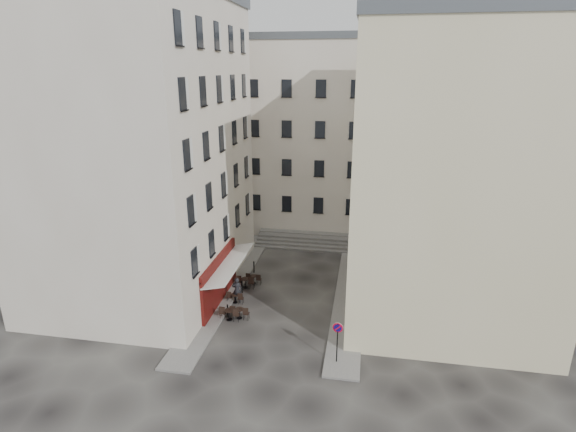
% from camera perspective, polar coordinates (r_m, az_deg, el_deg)
% --- Properties ---
extents(ground, '(90.00, 90.00, 0.00)m').
position_cam_1_polar(ground, '(30.79, -1.14, -12.37)').
color(ground, black).
rests_on(ground, ground).
extents(sidewalk_left, '(2.00, 22.00, 0.12)m').
position_cam_1_polar(sidewalk_left, '(35.17, -7.14, -8.26)').
color(sidewalk_left, slate).
rests_on(sidewalk_left, ground).
extents(sidewalk_right, '(2.00, 18.00, 0.12)m').
position_cam_1_polar(sidewalk_right, '(32.92, 7.73, -10.25)').
color(sidewalk_right, slate).
rests_on(sidewalk_right, ground).
extents(building_left, '(12.20, 16.20, 20.60)m').
position_cam_1_polar(building_left, '(33.39, -18.35, 8.09)').
color(building_left, beige).
rests_on(building_left, ground).
extents(building_right, '(12.20, 14.20, 18.60)m').
position_cam_1_polar(building_right, '(30.60, 19.86, 5.15)').
color(building_right, beige).
rests_on(building_right, ground).
extents(building_back, '(18.20, 10.20, 18.60)m').
position_cam_1_polar(building_back, '(45.83, 2.23, 10.28)').
color(building_back, beige).
rests_on(building_back, ground).
extents(cafe_storefront, '(1.74, 7.30, 3.50)m').
position_cam_1_polar(cafe_storefront, '(31.77, -8.54, -7.71)').
color(cafe_storefront, '#420E09').
rests_on(cafe_storefront, ground).
extents(stone_steps, '(9.00, 3.15, 0.80)m').
position_cam_1_polar(stone_steps, '(41.79, 2.21, -3.19)').
color(stone_steps, '#595755').
rests_on(stone_steps, ground).
extents(bollard_near, '(0.12, 0.12, 0.98)m').
position_cam_1_polar(bollard_near, '(30.42, -7.67, -11.81)').
color(bollard_near, black).
rests_on(bollard_near, ground).
extents(bollard_mid, '(0.12, 0.12, 0.98)m').
position_cam_1_polar(bollard_mid, '(33.35, -5.85, -8.87)').
color(bollard_mid, black).
rests_on(bollard_mid, ground).
extents(bollard_far, '(0.12, 0.12, 0.98)m').
position_cam_1_polar(bollard_far, '(36.38, -4.36, -6.40)').
color(bollard_far, black).
rests_on(bollard_far, ground).
extents(no_parking_sign, '(0.59, 0.13, 2.57)m').
position_cam_1_polar(no_parking_sign, '(25.50, 6.30, -14.79)').
color(no_parking_sign, black).
rests_on(no_parking_sign, ground).
extents(bistro_table_a, '(1.35, 0.63, 0.95)m').
position_cam_1_polar(bistro_table_a, '(30.15, -7.41, -12.18)').
color(bistro_table_a, black).
rests_on(bistro_table_a, ground).
extents(bistro_table_b, '(1.28, 0.60, 0.90)m').
position_cam_1_polar(bistro_table_b, '(30.25, -6.15, -12.07)').
color(bistro_table_b, black).
rests_on(bistro_table_b, ground).
extents(bistro_table_c, '(1.20, 0.56, 0.84)m').
position_cam_1_polar(bistro_table_c, '(32.11, -6.71, -10.23)').
color(bistro_table_c, black).
rests_on(bistro_table_c, ground).
extents(bistro_table_d, '(1.36, 0.64, 0.96)m').
position_cam_1_polar(bistro_table_d, '(34.04, -5.42, -8.33)').
color(bistro_table_d, black).
rests_on(bistro_table_d, ground).
extents(bistro_table_e, '(1.18, 0.55, 0.83)m').
position_cam_1_polar(bistro_table_e, '(34.64, -4.37, -7.93)').
color(bistro_table_e, black).
rests_on(bistro_table_e, ground).
extents(pedestrian, '(0.73, 0.51, 1.91)m').
position_cam_1_polar(pedestrian, '(31.92, -6.49, -9.34)').
color(pedestrian, black).
rests_on(pedestrian, ground).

